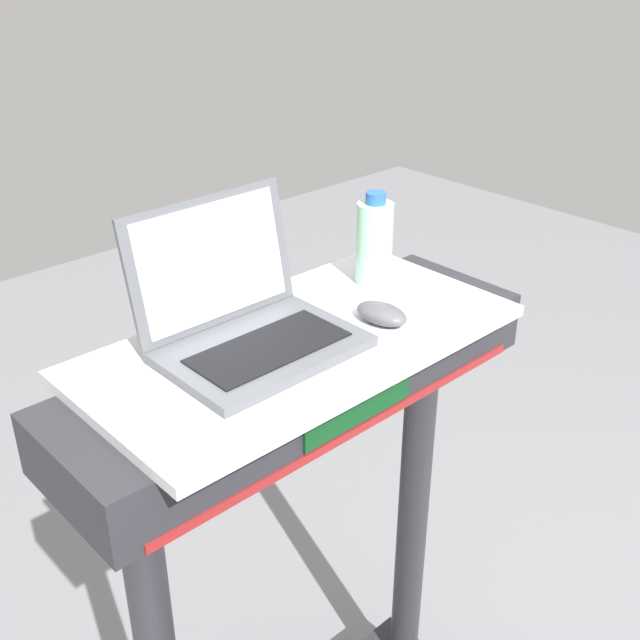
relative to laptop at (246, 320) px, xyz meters
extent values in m
cylinder|color=#28282D|center=(0.42, -0.04, -0.64)|extent=(0.07, 0.07, 0.93)
cube|color=#28282D|center=(0.08, -0.04, -0.12)|extent=(0.90, 0.28, 0.11)
cube|color=#0C3F19|center=(0.08, -0.18, -0.12)|extent=(0.24, 0.01, 0.06)
cube|color=maroon|center=(0.08, -0.18, -0.17)|extent=(0.81, 0.00, 0.02)
cube|color=silver|center=(0.08, -0.04, -0.06)|extent=(0.76, 0.39, 0.02)
cube|color=#515459|center=(0.00, -0.04, -0.04)|extent=(0.32, 0.22, 0.02)
cube|color=black|center=(0.00, -0.06, -0.03)|extent=(0.26, 0.12, 0.00)
cube|color=#515459|center=(0.00, 0.09, 0.08)|extent=(0.32, 0.05, 0.21)
cube|color=white|center=(0.00, 0.08, 0.08)|extent=(0.28, 0.04, 0.19)
ellipsoid|color=#4C4C51|center=(0.22, -0.10, -0.03)|extent=(0.07, 0.11, 0.03)
cylinder|color=#9EDBB2|center=(0.34, 0.03, 0.03)|extent=(0.07, 0.07, 0.16)
cylinder|color=#2659A5|center=(0.34, 0.03, 0.12)|extent=(0.04, 0.04, 0.02)
camera|label=1|loc=(-0.68, -0.91, 0.59)|focal=43.87mm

